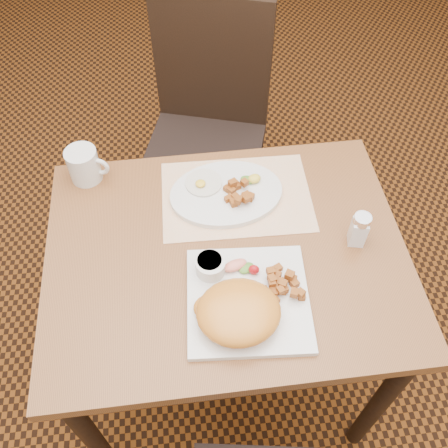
% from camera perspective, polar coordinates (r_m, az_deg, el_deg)
% --- Properties ---
extents(ground, '(8.00, 8.00, 0.00)m').
position_cam_1_polar(ground, '(1.91, 0.20, -15.81)').
color(ground, black).
rests_on(ground, ground).
extents(table, '(0.90, 0.70, 0.75)m').
position_cam_1_polar(table, '(1.34, 0.28, -5.76)').
color(table, brown).
rests_on(table, ground).
extents(chair_far, '(0.53, 0.53, 0.97)m').
position_cam_1_polar(chair_far, '(1.88, -1.90, 11.58)').
color(chair_far, black).
rests_on(chair_far, ground).
extents(placemat, '(0.41, 0.29, 0.00)m').
position_cam_1_polar(placemat, '(1.35, 1.42, 3.18)').
color(placemat, white).
rests_on(placemat, table).
extents(plate_square, '(0.30, 0.30, 0.02)m').
position_cam_1_polar(plate_square, '(1.17, 2.77, -8.64)').
color(plate_square, silver).
rests_on(plate_square, table).
extents(plate_oval, '(0.32, 0.25, 0.02)m').
position_cam_1_polar(plate_oval, '(1.35, 0.25, 3.51)').
color(plate_oval, silver).
rests_on(plate_oval, placemat).
extents(hollandaise_mound, '(0.19, 0.17, 0.07)m').
position_cam_1_polar(hollandaise_mound, '(1.11, 1.58, -10.06)').
color(hollandaise_mound, orange).
rests_on(hollandaise_mound, plate_square).
extents(ramekin, '(0.07, 0.07, 0.04)m').
position_cam_1_polar(ramekin, '(1.18, -1.56, -4.76)').
color(ramekin, silver).
rests_on(ramekin, plate_square).
extents(garnish_sq, '(0.09, 0.06, 0.03)m').
position_cam_1_polar(garnish_sq, '(1.19, 2.06, -4.92)').
color(garnish_sq, '#387223').
rests_on(garnish_sq, plate_square).
extents(fried_egg, '(0.10, 0.10, 0.02)m').
position_cam_1_polar(fried_egg, '(1.36, -2.39, 4.73)').
color(fried_egg, white).
rests_on(fried_egg, plate_oval).
extents(garnish_ov, '(0.06, 0.04, 0.02)m').
position_cam_1_polar(garnish_ov, '(1.36, 3.19, 5.16)').
color(garnish_ov, '#387223').
rests_on(garnish_ov, plate_oval).
extents(salt_shaker, '(0.05, 0.05, 0.10)m').
position_cam_1_polar(salt_shaker, '(1.26, 15.18, -0.58)').
color(salt_shaker, white).
rests_on(salt_shaker, table).
extents(coffee_mug, '(0.12, 0.09, 0.10)m').
position_cam_1_polar(coffee_mug, '(1.42, -15.65, 6.51)').
color(coffee_mug, silver).
rests_on(coffee_mug, table).
extents(home_fries_sq, '(0.10, 0.11, 0.03)m').
position_cam_1_polar(home_fries_sq, '(1.17, 6.54, -6.87)').
color(home_fries_sq, '#A8581B').
rests_on(home_fries_sq, plate_square).
extents(home_fries_ov, '(0.08, 0.10, 0.03)m').
position_cam_1_polar(home_fries_ov, '(1.32, 1.58, 3.55)').
color(home_fries_ov, '#A8581B').
rests_on(home_fries_ov, plate_oval).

